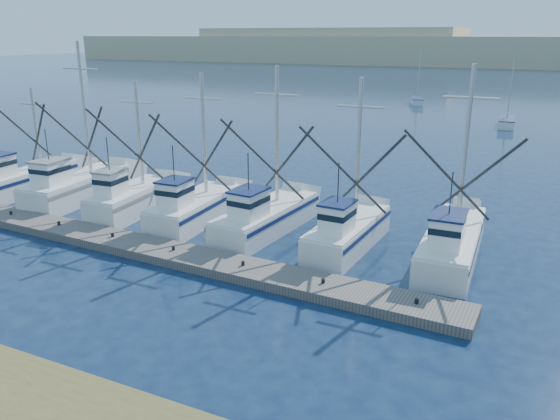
% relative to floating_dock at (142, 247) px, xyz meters
% --- Properties ---
extents(ground, '(500.00, 500.00, 0.00)m').
position_rel_floating_dock_xyz_m(ground, '(8.34, -6.02, -0.22)').
color(ground, '#0C1A38').
rests_on(ground, ground).
extents(floating_dock, '(32.69, 3.65, 0.44)m').
position_rel_floating_dock_xyz_m(floating_dock, '(0.00, 0.00, 0.00)').
color(floating_dock, '#645E59').
rests_on(floating_dock, ground).
extents(dune_ridge, '(360.00, 60.00, 10.00)m').
position_rel_floating_dock_xyz_m(dune_ridge, '(8.34, 203.98, 4.78)').
color(dune_ridge, tan).
rests_on(dune_ridge, ground).
extents(trawler_fleet, '(31.08, 8.94, 10.16)m').
position_rel_floating_dock_xyz_m(trawler_fleet, '(-0.15, 5.01, 0.74)').
color(trawler_fleet, white).
rests_on(trawler_fleet, ground).
extents(sailboat_near, '(2.08, 6.43, 8.10)m').
position_rel_floating_dock_xyz_m(sailboat_near, '(14.05, 50.77, 0.28)').
color(sailboat_near, white).
rests_on(sailboat_near, ground).
extents(sailboat_far, '(3.07, 5.54, 8.10)m').
position_rel_floating_dock_xyz_m(sailboat_far, '(-0.31, 68.13, 0.29)').
color(sailboat_far, white).
rests_on(sailboat_far, ground).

